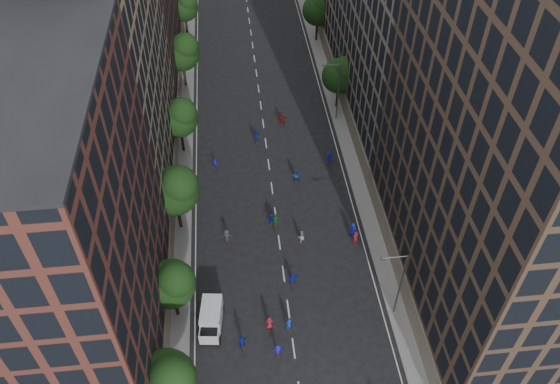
{
  "coord_description": "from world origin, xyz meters",
  "views": [
    {
      "loc": [
        -4.13,
        -17.92,
        47.47
      ],
      "look_at": [
        0.72,
        28.63,
        2.0
      ],
      "focal_mm": 35.0,
      "sensor_mm": 36.0,
      "label": 1
    }
  ],
  "objects_px": {
    "streetlamp_near": "(399,282)",
    "cargo_van": "(211,318)",
    "skater_1": "(289,325)",
    "streetlamp_far": "(337,89)"
  },
  "relations": [
    {
      "from": "streetlamp_near",
      "to": "cargo_van",
      "type": "height_order",
      "value": "streetlamp_near"
    },
    {
      "from": "streetlamp_near",
      "to": "skater_1",
      "type": "distance_m",
      "value": 11.46
    },
    {
      "from": "streetlamp_near",
      "to": "cargo_van",
      "type": "xyz_separation_m",
      "value": [
        -18.16,
        0.35,
        -3.91
      ]
    },
    {
      "from": "streetlamp_far",
      "to": "skater_1",
      "type": "xyz_separation_m",
      "value": [
        -10.6,
        -33.94,
        -4.25
      ]
    },
    {
      "from": "skater_1",
      "to": "streetlamp_near",
      "type": "bearing_deg",
      "value": 166.78
    },
    {
      "from": "streetlamp_far",
      "to": "skater_1",
      "type": "height_order",
      "value": "streetlamp_far"
    },
    {
      "from": "cargo_van",
      "to": "skater_1",
      "type": "bearing_deg",
      "value": -2.7
    },
    {
      "from": "streetlamp_far",
      "to": "cargo_van",
      "type": "xyz_separation_m",
      "value": [
        -18.16,
        -32.65,
        -3.91
      ]
    },
    {
      "from": "streetlamp_far",
      "to": "skater_1",
      "type": "bearing_deg",
      "value": -107.35
    },
    {
      "from": "streetlamp_near",
      "to": "streetlamp_far",
      "type": "xyz_separation_m",
      "value": [
        0.0,
        33.0,
        0.0
      ]
    }
  ]
}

